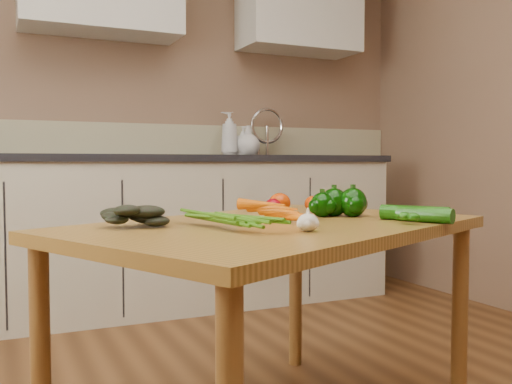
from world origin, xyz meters
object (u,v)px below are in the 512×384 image
object	(u,v)px
tomato_b	(280,203)
zucchini_b	(425,215)
garlic_bulb	(308,222)
pepper_a	(322,205)
carrot_bunch	(260,213)
zucchini_a	(414,213)
pepper_c	(353,202)
tomato_c	(313,204)
leafy_greens	(137,212)
pepper_b	(334,202)
soap_bottle_c	(248,141)
tomato_a	(273,206)
soap_bottle_a	(229,134)
soap_bottle_b	(243,141)
table	(275,247)

from	to	relation	value
tomato_b	zucchini_b	bearing A→B (deg)	-61.88
garlic_bulb	pepper_a	world-z (taller)	pepper_a
garlic_bulb	carrot_bunch	bearing A→B (deg)	99.42
garlic_bulb	zucchini_a	world-z (taller)	same
garlic_bulb	zucchini_b	size ratio (longest dim) A/B	0.33
pepper_a	pepper_c	world-z (taller)	pepper_c
tomato_c	leafy_greens	bearing A→B (deg)	-160.71
pepper_b	zucchini_a	distance (m)	0.28
pepper_a	pepper_b	distance (m)	0.05
pepper_b	zucchini_a	world-z (taller)	pepper_b
soap_bottle_c	pepper_b	size ratio (longest dim) A/B	2.02
leafy_greens	tomato_c	bearing A→B (deg)	19.29
garlic_bulb	tomato_a	world-z (taller)	tomato_a
pepper_c	zucchini_a	distance (m)	0.22
tomato_a	pepper_b	bearing A→B (deg)	-38.93
leafy_greens	soap_bottle_a	bearing A→B (deg)	60.78
soap_bottle_b	garlic_bulb	distance (m)	2.19
soap_bottle_a	zucchini_b	distance (m)	2.04
soap_bottle_c	pepper_b	distance (m)	1.75
carrot_bunch	pepper_c	world-z (taller)	pepper_c
tomato_b	zucchini_a	size ratio (longest dim) A/B	0.37
soap_bottle_b	leafy_greens	world-z (taller)	soap_bottle_b
soap_bottle_c	pepper_a	xyz separation A→B (m)	(-0.48, -1.69, -0.28)
pepper_c	soap_bottle_c	bearing A→B (deg)	77.68
soap_bottle_a	tomato_b	size ratio (longest dim) A/B	3.50
table	soap_bottle_c	distance (m)	1.96
soap_bottle_c	tomato_c	size ratio (longest dim) A/B	2.97
pepper_a	zucchini_b	xyz separation A→B (m)	(0.19, -0.29, -0.02)
table	tomato_c	size ratio (longest dim) A/B	23.41
tomato_b	table	bearing A→B (deg)	-119.27
soap_bottle_b	zucchini_b	distance (m)	2.04
zucchini_a	leafy_greens	bearing A→B (deg)	167.88
soap_bottle_a	pepper_c	distance (m)	1.80
pepper_a	tomato_b	xyz separation A→B (m)	(-0.06, 0.19, -0.00)
table	soap_bottle_c	size ratio (longest dim) A/B	7.87
carrot_bunch	pepper_b	bearing A→B (deg)	-4.65
leafy_greens	tomato_b	world-z (taller)	leafy_greens
pepper_a	tomato_c	size ratio (longest dim) A/B	1.27
table	zucchini_b	world-z (taller)	zucchini_b
leafy_greens	tomato_a	bearing A→B (deg)	21.10
soap_bottle_b	pepper_a	world-z (taller)	soap_bottle_b
pepper_b	soap_bottle_c	bearing A→B (deg)	75.86
tomato_c	table	bearing A→B (deg)	-136.03
soap_bottle_a	pepper_c	world-z (taller)	soap_bottle_a
soap_bottle_b	tomato_a	distance (m)	1.70
soap_bottle_a	carrot_bunch	size ratio (longest dim) A/B	1.18
carrot_bunch	pepper_a	size ratio (longest dim) A/B	2.90
soap_bottle_a	carrot_bunch	distance (m)	1.97
table	soap_bottle_c	bearing A→B (deg)	43.81
table	pepper_b	xyz separation A→B (m)	(0.28, 0.11, 0.12)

